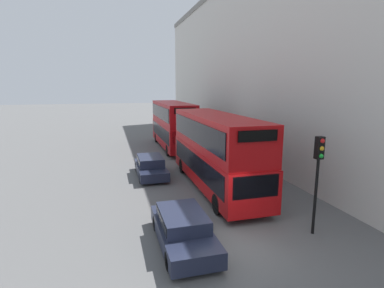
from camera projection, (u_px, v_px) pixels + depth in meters
ground_plane at (232, 245)px, 11.52m from camera, size 200.00×200.00×0.00m
bus_leading at (215, 148)px, 17.59m from camera, size 2.59×10.40×4.40m
bus_second_in_queue at (173, 123)px, 29.25m from camera, size 2.59×10.02×4.46m
car_dark_sedan at (183, 227)px, 11.48m from camera, size 1.86×4.49×1.31m
car_hatchback at (151, 166)px, 20.31m from camera, size 1.82×4.42×1.35m
traffic_light at (318, 165)px, 11.89m from camera, size 0.30×0.36×4.09m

